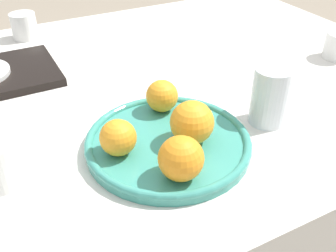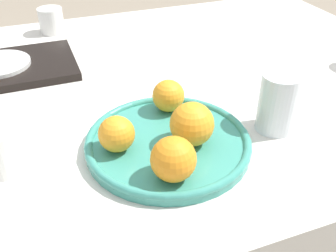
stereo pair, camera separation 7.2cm
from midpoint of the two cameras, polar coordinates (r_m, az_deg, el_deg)
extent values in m
cube|color=silver|center=(1.19, -0.14, -9.48)|extent=(1.50, 1.05, 0.74)
cylinder|color=teal|center=(0.74, 2.77, -2.73)|extent=(0.31, 0.31, 0.02)
torus|color=teal|center=(0.73, 2.79, -2.18)|extent=(0.31, 0.31, 0.02)
sphere|color=orange|center=(0.71, 6.38, 0.17)|extent=(0.08, 0.08, 0.08)
sphere|color=orange|center=(0.63, 4.04, -4.95)|extent=(0.08, 0.08, 0.08)
sphere|color=orange|center=(0.81, 2.60, 4.33)|extent=(0.07, 0.07, 0.07)
sphere|color=orange|center=(0.70, -4.57, -1.27)|extent=(0.07, 0.07, 0.07)
cylinder|color=silver|center=(0.80, 18.14, 3.16)|extent=(0.08, 0.08, 0.12)
cube|color=black|center=(1.08, -21.52, 7.60)|extent=(0.38, 0.23, 0.02)
cylinder|color=white|center=(1.30, -15.06, 14.53)|extent=(0.07, 0.07, 0.08)
camera|label=1|loc=(0.04, -87.14, 1.96)|focal=42.00mm
camera|label=2|loc=(0.04, 92.86, -1.96)|focal=42.00mm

